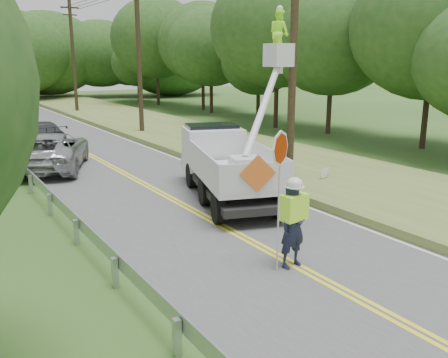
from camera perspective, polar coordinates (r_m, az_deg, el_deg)
ground at (r=10.39m, az=18.64°, el=-15.00°), size 140.00×140.00×0.00m
road at (r=21.41m, az=-11.52°, el=0.53°), size 7.20×96.00×0.03m
guardrail at (r=21.15m, az=-22.69°, el=1.05°), size 0.18×48.00×0.77m
utility_poles at (r=25.68m, az=-3.84°, el=14.82°), size 1.60×43.30×10.00m
tall_grass_verge at (r=24.72m, az=4.00°, el=2.92°), size 7.00×96.00×0.30m
treeline_right at (r=38.47m, az=4.39°, el=15.98°), size 10.99×52.57×11.23m
flagger at (r=11.58m, az=8.16°, el=-4.76°), size 1.22×0.56×3.36m
bucket_truck at (r=17.97m, az=0.30°, el=3.18°), size 5.05×7.09×6.63m
suv_silver at (r=23.19m, az=-19.74°, el=3.16°), size 4.94×6.63×1.67m
suv_darkgrey at (r=29.64m, az=-20.92°, el=5.02°), size 2.27×5.00×1.42m
yard_sign at (r=19.44m, az=11.81°, el=0.63°), size 0.47×0.13×0.70m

